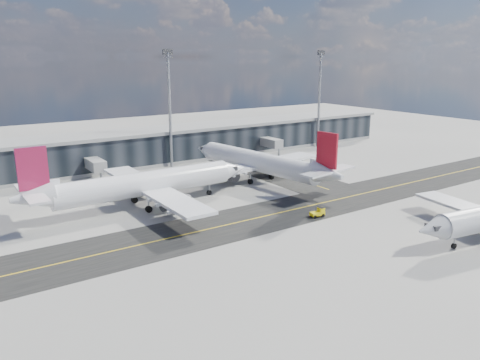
% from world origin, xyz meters
% --- Properties ---
extents(ground, '(300.00, 300.00, 0.00)m').
position_xyz_m(ground, '(0.00, 0.00, 0.00)').
color(ground, gray).
rests_on(ground, ground).
extents(taxiway_lanes, '(180.00, 63.00, 0.03)m').
position_xyz_m(taxiway_lanes, '(3.91, 10.74, 0.01)').
color(taxiway_lanes, black).
rests_on(taxiway_lanes, ground).
extents(terminal_concourse, '(152.00, 19.80, 8.80)m').
position_xyz_m(terminal_concourse, '(0.04, 54.93, 4.09)').
color(terminal_concourse, black).
rests_on(terminal_concourse, ground).
extents(floodlight_masts, '(102.50, 0.70, 28.90)m').
position_xyz_m(floodlight_masts, '(0.00, 48.00, 15.61)').
color(floodlight_masts, gray).
rests_on(floodlight_masts, ground).
extents(airliner_af, '(44.80, 38.09, 13.32)m').
position_xyz_m(airliner_af, '(-19.01, 20.63, 4.40)').
color(airliner_af, white).
rests_on(airliner_af, ground).
extents(airliner_redtail, '(38.09, 44.50, 13.19)m').
position_xyz_m(airliner_redtail, '(9.94, 23.68, 4.36)').
color(airliner_redtail, white).
rests_on(airliner_redtail, ground).
extents(baggage_tug, '(2.71, 1.62, 1.61)m').
position_xyz_m(baggage_tug, '(4.22, -1.44, 0.81)').
color(baggage_tug, yellow).
rests_on(baggage_tug, ground).
extents(service_van, '(3.83, 6.52, 1.70)m').
position_xyz_m(service_van, '(16.71, 33.99, 0.85)').
color(service_van, white).
rests_on(service_van, ground).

